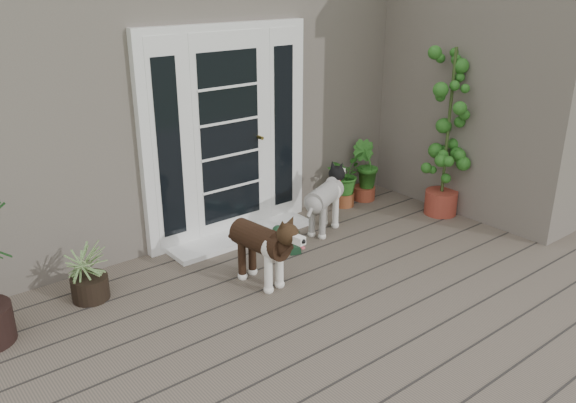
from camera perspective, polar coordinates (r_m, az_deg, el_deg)
deck at (r=5.00m, az=10.81°, el=-11.04°), size 6.20×4.60×0.12m
house_main at (r=7.75m, az=-13.21°, el=12.20°), size 7.40×4.00×3.10m
house_wing at (r=7.35m, az=20.29°, el=10.99°), size 1.60×2.40×3.10m
door_unit at (r=5.96m, az=-5.90°, el=6.55°), size 1.90×0.14×2.15m
door_step at (r=6.16m, az=-4.51°, el=-3.31°), size 1.60×0.40×0.05m
brindle_dog at (r=5.15m, az=-2.69°, el=-4.86°), size 0.42×0.79×0.63m
white_dog at (r=6.19m, az=3.53°, el=-0.38°), size 0.78×0.57×0.60m
spider_plant at (r=5.20m, az=-18.90°, el=-6.28°), size 0.60×0.60×0.55m
herb_a at (r=6.92m, az=5.51°, el=1.78°), size 0.60×0.60×0.56m
herb_b at (r=7.16m, az=7.45°, el=2.18°), size 0.46×0.46×0.52m
herb_c at (r=7.51m, az=12.71°, el=3.22°), size 0.50×0.50×0.64m
sapling at (r=6.68m, az=15.29°, el=6.59°), size 0.74×0.74×1.94m
clog_left at (r=6.14m, az=-0.21°, el=-3.07°), size 0.27×0.34×0.09m
clog_right at (r=5.88m, az=0.38°, el=-4.23°), size 0.26×0.36×0.10m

